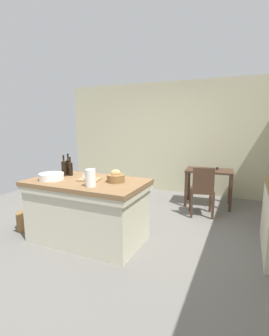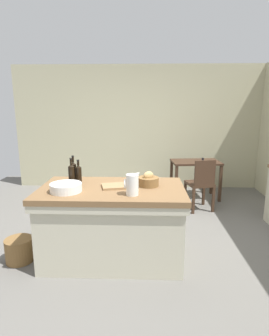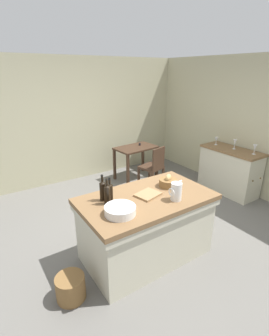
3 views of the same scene
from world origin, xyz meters
name	(u,v)px [view 2 (image 2 of 3)]	position (x,y,z in m)	size (l,w,h in m)	color
ground_plane	(135,240)	(0.00, 0.00, 0.00)	(6.76, 6.76, 0.00)	#66635E
wall_back	(139,128)	(0.00, 2.60, 1.30)	(5.32, 0.12, 2.60)	#B7B28E
island_table	(112,220)	(-0.25, -0.43, 0.47)	(1.64, 0.95, 0.87)	brown
writing_desk	(195,167)	(1.10, 1.81, 0.62)	(0.95, 0.64, 0.79)	#3D281C
wooden_chair	(201,183)	(1.08, 1.15, 0.49)	(0.49, 0.49, 0.90)	#3D281C
pitcher	(132,185)	(-0.01, -0.68, 0.98)	(0.17, 0.13, 0.26)	white
wash_bowl	(66,188)	(-0.72, -0.60, 0.91)	(0.34, 0.34, 0.09)	white
bread_basket	(148,181)	(0.16, -0.34, 0.93)	(0.24, 0.24, 0.17)	brown
cutting_board	(115,186)	(-0.22, -0.41, 0.88)	(0.29, 0.23, 0.02)	#99754C
wine_bottle_dark	(79,174)	(-0.66, -0.26, 0.98)	(0.07, 0.07, 0.28)	black
wine_bottle_amber	(73,172)	(-0.73, -0.21, 1.00)	(0.07, 0.07, 0.32)	black
wine_bottle_green	(72,174)	(-0.73, -0.32, 0.99)	(0.07, 0.07, 0.32)	black
wicker_hamper	(19,250)	(-1.32, -0.54, 0.14)	(0.31, 0.31, 0.27)	brown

